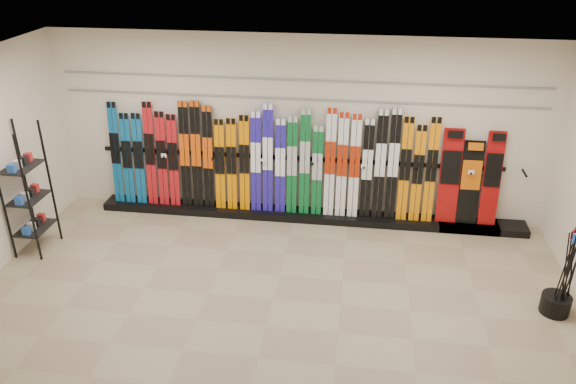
# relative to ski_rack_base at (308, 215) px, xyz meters

# --- Properties ---
(floor) EXTENTS (8.00, 8.00, 0.00)m
(floor) POSITION_rel_ski_rack_base_xyz_m (-0.22, -2.28, -0.06)
(floor) COLOR gray
(floor) RESTS_ON ground
(back_wall) EXTENTS (8.00, 0.00, 8.00)m
(back_wall) POSITION_rel_ski_rack_base_xyz_m (-0.22, 0.22, 1.44)
(back_wall) COLOR beige
(back_wall) RESTS_ON floor
(ceiling) EXTENTS (8.00, 8.00, 0.00)m
(ceiling) POSITION_rel_ski_rack_base_xyz_m (-0.22, -2.28, 2.94)
(ceiling) COLOR silver
(ceiling) RESTS_ON back_wall
(ski_rack_base) EXTENTS (8.00, 0.40, 0.12)m
(ski_rack_base) POSITION_rel_ski_rack_base_xyz_m (0.00, 0.00, 0.00)
(ski_rack_base) COLOR black
(ski_rack_base) RESTS_ON floor
(skis) EXTENTS (5.37, 0.20, 1.82)m
(skis) POSITION_rel_ski_rack_base_xyz_m (-0.66, 0.03, 0.90)
(skis) COLOR #0C5792
(skis) RESTS_ON ski_rack_base
(snowboards) EXTENTS (0.94, 0.24, 1.53)m
(snowboards) POSITION_rel_ski_rack_base_xyz_m (2.53, 0.07, 0.79)
(snowboards) COLOR #990C0C
(snowboards) RESTS_ON ski_rack_base
(accessory_rack) EXTENTS (0.40, 0.60, 1.96)m
(accessory_rack) POSITION_rel_ski_rack_base_xyz_m (-3.97, -1.49, 0.92)
(accessory_rack) COLOR black
(accessory_rack) RESTS_ON floor
(pole_bin) EXTENTS (0.37, 0.37, 0.25)m
(pole_bin) POSITION_rel_ski_rack_base_xyz_m (3.38, -2.06, 0.07)
(pole_bin) COLOR black
(pole_bin) RESTS_ON floor
(ski_poles) EXTENTS (0.25, 0.23, 1.18)m
(ski_poles) POSITION_rel_ski_rack_base_xyz_m (3.41, -2.09, 0.55)
(ski_poles) COLOR black
(ski_poles) RESTS_ON pole_bin
(slatwall_rail_0) EXTENTS (7.60, 0.02, 0.03)m
(slatwall_rail_0) POSITION_rel_ski_rack_base_xyz_m (-0.22, 0.20, 1.94)
(slatwall_rail_0) COLOR gray
(slatwall_rail_0) RESTS_ON back_wall
(slatwall_rail_1) EXTENTS (7.60, 0.02, 0.03)m
(slatwall_rail_1) POSITION_rel_ski_rack_base_xyz_m (-0.22, 0.20, 2.24)
(slatwall_rail_1) COLOR gray
(slatwall_rail_1) RESTS_ON back_wall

